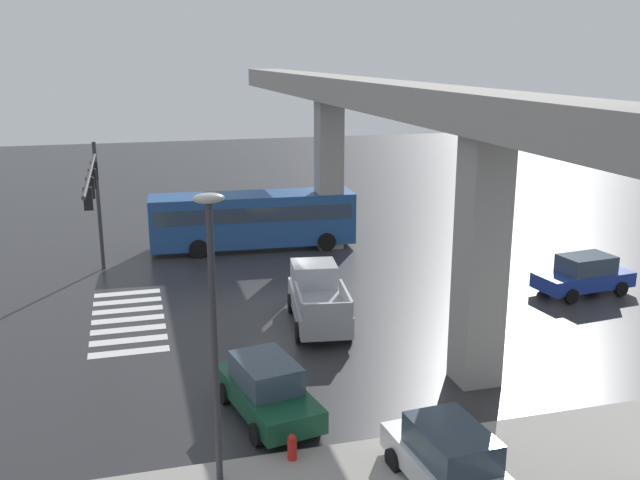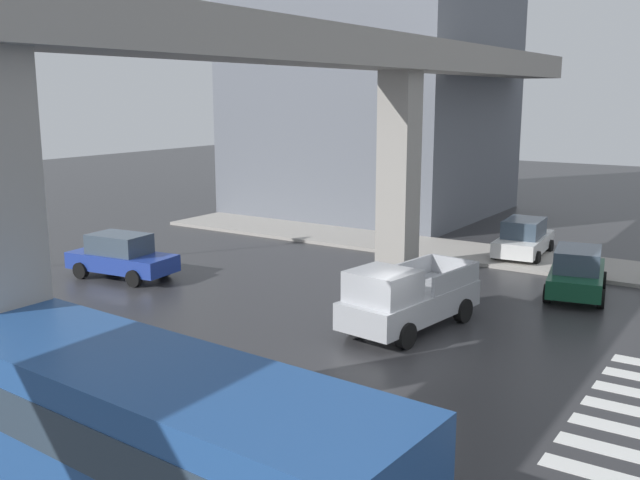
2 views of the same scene
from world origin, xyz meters
name	(u,v)px [view 2 (image 2 of 2)]	position (x,y,z in m)	size (l,w,h in m)	color
ground_plane	(405,360)	(0.00, 0.00, 0.00)	(120.00, 120.00, 0.00)	#2D2D30
elevated_overpass	(263,66)	(0.00, 4.65, 7.80)	(52.98, 2.25, 9.11)	#9E9991
sidewalk_east	(502,257)	(13.28, 2.00, 0.07)	(4.00, 36.00, 0.15)	#9E9991
pickup_truck	(405,299)	(2.23, 1.14, 0.99)	(5.31, 2.60, 2.08)	#A8AAAF
city_bus	(117,425)	(-9.24, 0.65, 1.72)	(3.24, 10.93, 2.99)	#234C8C
sedan_white	(524,239)	(13.92, 1.27, 0.85)	(4.43, 2.22, 1.72)	silver
sedan_blue	(121,256)	(1.95, 13.27, 0.85)	(2.31, 4.46, 1.72)	#1E3899
sedan_dark_green	(577,272)	(9.03, -2.19, 0.85)	(4.56, 2.56, 1.72)	#14472D
fire_hydrant	(591,268)	(11.68, -2.07, 0.43)	(0.24, 0.24, 0.85)	red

